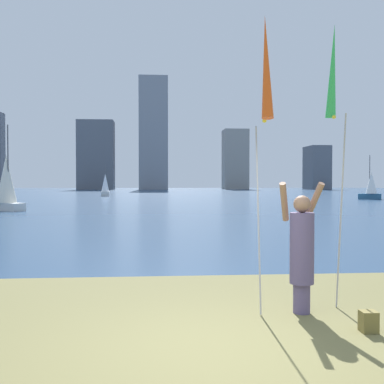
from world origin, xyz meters
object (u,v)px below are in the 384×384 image
(kite_flag_left, at_px, (266,73))
(kite_flag_right, at_px, (333,78))
(person, at_px, (302,249))
(sailboat_4, at_px, (105,187))
(sailboat_1, at_px, (7,184))
(sailboat_5, at_px, (371,186))
(bag, at_px, (369,322))

(kite_flag_left, distance_m, kite_flag_right, 1.47)
(person, xyz_separation_m, sailboat_4, (-8.52, 51.35, 0.26))
(person, height_order, sailboat_1, sailboat_1)
(kite_flag_right, relative_size, sailboat_1, 0.78)
(sailboat_5, bearing_deg, kite_flag_left, -117.41)
(person, xyz_separation_m, sailboat_1, (-11.77, 23.98, 0.80))
(kite_flag_left, relative_size, sailboat_5, 0.91)
(sailboat_5, bearing_deg, sailboat_1, -153.77)
(person, distance_m, kite_flag_left, 2.54)
(kite_flag_left, relative_size, bag, 15.57)
(bag, bearing_deg, kite_flag_left, 155.05)
(sailboat_5, bearing_deg, kite_flag_right, -116.45)
(kite_flag_right, height_order, sailboat_1, sailboat_1)
(kite_flag_right, height_order, sailboat_4, kite_flag_right)
(person, relative_size, kite_flag_left, 0.46)
(sailboat_1, distance_m, sailboat_5, 35.60)
(kite_flag_left, xyz_separation_m, sailboat_4, (-7.90, 51.69, -2.18))
(bag, height_order, sailboat_5, sailboat_5)
(person, relative_size, sailboat_4, 0.51)
(kite_flag_left, height_order, sailboat_1, sailboat_1)
(bag, xyz_separation_m, sailboat_4, (-9.10, 52.25, 1.07))
(bag, distance_m, sailboat_5, 45.10)
(sailboat_4, bearing_deg, bag, -80.12)
(bag, relative_size, sailboat_5, 0.06)
(bag, xyz_separation_m, sailboat_1, (-12.36, 24.88, 1.61))
(bag, bearing_deg, sailboat_1, 116.40)
(kite_flag_right, relative_size, bag, 16.08)
(person, bearing_deg, kite_flag_right, 22.28)
(person, bearing_deg, sailboat_4, 86.20)
(sailboat_4, distance_m, sailboat_5, 30.94)
(kite_flag_right, distance_m, sailboat_1, 26.66)
(kite_flag_right, distance_m, sailboat_4, 51.78)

